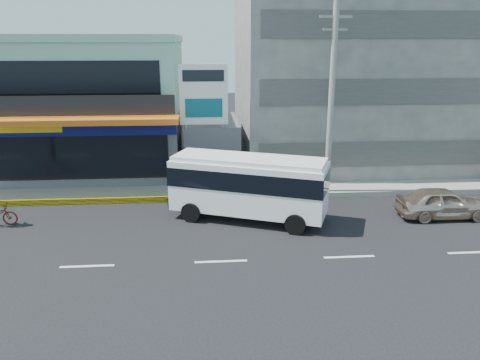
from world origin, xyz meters
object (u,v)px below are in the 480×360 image
utility_pole_near (331,100)px  minibus (249,183)px  shop_building (84,108)px  concrete_building (362,58)px  satellite_dish (213,121)px  sedan (443,203)px  billboard (204,102)px

utility_pole_near → minibus: bearing=-145.9°
shop_building → concrete_building: size_ratio=0.77×
satellite_dish → minibus: satellite_dish is taller
satellite_dish → sedan: 13.15m
satellite_dish → billboard: billboard is taller
satellite_dish → billboard: (-0.50, -1.80, 1.35)m
satellite_dish → minibus: bearing=-77.6°
concrete_building → minibus: size_ratio=2.13×
concrete_building → sedan: concrete_building is taller
shop_building → utility_pole_near: bearing=-25.1°
shop_building → billboard: bearing=-32.3°
shop_building → sedan: (18.66, -10.10, -3.27)m
concrete_building → satellite_dish: size_ratio=10.67×
concrete_building → satellite_dish: concrete_building is taller
billboard → minibus: billboard is taller
satellite_dish → utility_pole_near: bearing=-31.0°
concrete_building → satellite_dish: bearing=-158.2°
satellite_dish → shop_building: bearing=159.8°
satellite_dish → billboard: 2.31m
satellite_dish → minibus: size_ratio=0.20×
satellite_dish → minibus: 7.06m
concrete_building → sedan: 12.82m
shop_building → minibus: size_ratio=1.65×
satellite_dish → utility_pole_near: (6.00, -3.60, 1.57)m
utility_pole_near → minibus: size_ratio=1.33×
satellite_dish → concrete_building: bearing=21.8°
billboard → satellite_dish: bearing=74.5°
minibus → satellite_dish: bearing=102.4°
concrete_building → utility_pole_near: concrete_building is taller
billboard → sedan: billboard is taller
concrete_building → minibus: 14.62m
billboard → sedan: (11.16, -5.36, -4.20)m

